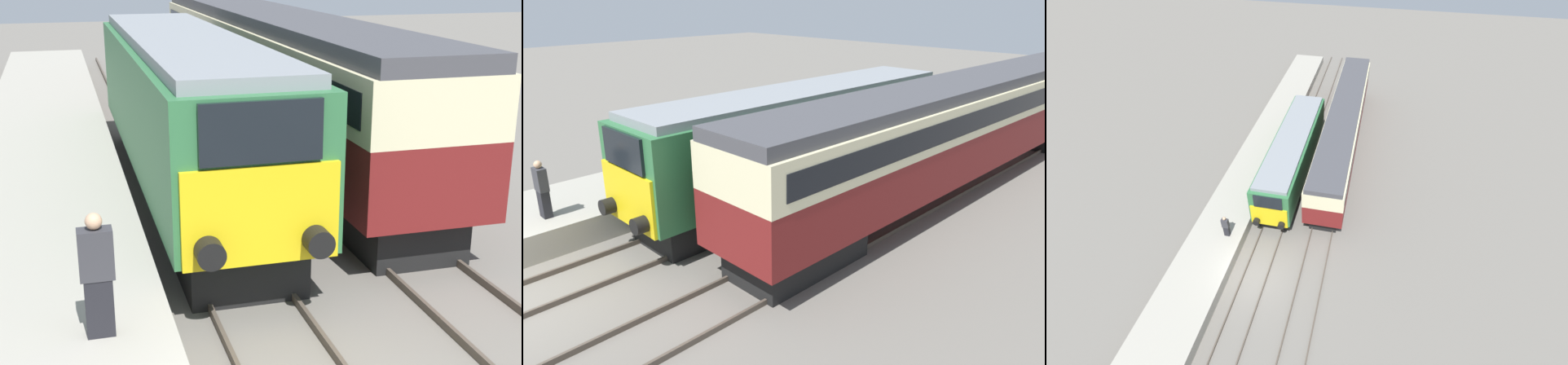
{
  "view_description": "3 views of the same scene",
  "coord_description": "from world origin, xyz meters",
  "views": [
    {
      "loc": [
        -2.79,
        -6.43,
        5.55
      ],
      "look_at": [
        0.0,
        3.56,
        2.3
      ],
      "focal_mm": 50.0,
      "sensor_mm": 36.0,
      "label": 1
    },
    {
      "loc": [
        11.59,
        -2.24,
        6.84
      ],
      "look_at": [
        1.7,
        7.56,
        1.6
      ],
      "focal_mm": 35.0,
      "sensor_mm": 36.0,
      "label": 2
    },
    {
      "loc": [
        5.68,
        -11.22,
        18.62
      ],
      "look_at": [
        1.7,
        7.56,
        1.6
      ],
      "focal_mm": 24.0,
      "sensor_mm": 36.0,
      "label": 3
    }
  ],
  "objects": [
    {
      "name": "person_on_platform",
      "position": [
        -2.52,
        2.24,
        1.67
      ],
      "size": [
        0.44,
        0.26,
        1.68
      ],
      "color": "black",
      "rests_on": "platform_left"
    },
    {
      "name": "rails_far_track",
      "position": [
        3.4,
        5.0,
        0.07
      ],
      "size": [
        1.5,
        60.0,
        0.14
      ],
      "color": "#4C4238",
      "rests_on": "ground_plane"
    },
    {
      "name": "passenger_carriage",
      "position": [
        3.4,
        14.85,
        2.44
      ],
      "size": [
        2.75,
        21.36,
        3.99
      ],
      "color": "black",
      "rests_on": "ground_plane"
    },
    {
      "name": "locomotive",
      "position": [
        0.0,
        10.1,
        2.14
      ],
      "size": [
        2.7,
        13.58,
        3.84
      ],
      "color": "black",
      "rests_on": "ground_plane"
    },
    {
      "name": "platform_left",
      "position": [
        -3.3,
        8.0,
        0.42
      ],
      "size": [
        3.5,
        50.0,
        0.84
      ],
      "color": "#9E998C",
      "rests_on": "ground_plane"
    },
    {
      "name": "rails_near_track",
      "position": [
        0.0,
        5.0,
        0.07
      ],
      "size": [
        1.51,
        60.0,
        0.14
      ],
      "color": "#4C4238",
      "rests_on": "ground_plane"
    }
  ]
}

